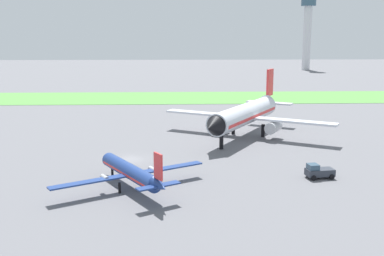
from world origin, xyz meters
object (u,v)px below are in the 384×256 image
object	(u,v)px
control_tower	(307,28)
pushback_tug_near_gate	(319,171)
airplane_foreground_turboprop	(131,172)
airplane_midfield_jet	(246,114)

from	to	relation	value
control_tower	pushback_tug_near_gate	bearing A→B (deg)	-105.35
airplane_foreground_turboprop	control_tower	bearing A→B (deg)	-51.85
airplane_midfield_jet	pushback_tug_near_gate	distance (m)	26.72
airplane_midfield_jet	pushback_tug_near_gate	size ratio (longest dim) A/B	7.80
airplane_midfield_jet	pushback_tug_near_gate	bearing A→B (deg)	42.48
airplane_midfield_jet	airplane_foreground_turboprop	bearing A→B (deg)	-2.10
airplane_midfield_jet	airplane_foreground_turboprop	world-z (taller)	airplane_midfield_jet
airplane_midfield_jet	airplane_foreground_turboprop	distance (m)	34.84
airplane_midfield_jet	control_tower	size ratio (longest dim) A/B	0.78
airplane_midfield_jet	pushback_tug_near_gate	world-z (taller)	airplane_midfield_jet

